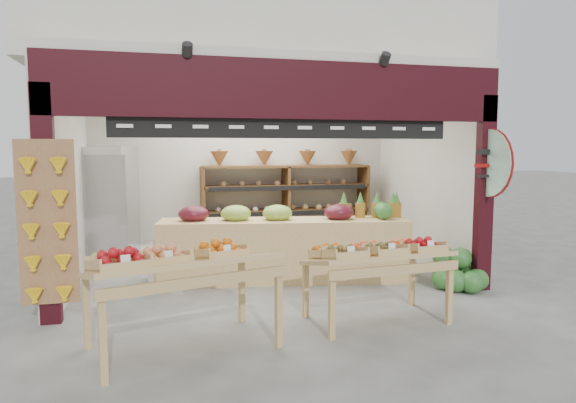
{
  "coord_description": "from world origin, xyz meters",
  "views": [
    {
      "loc": [
        -1.58,
        -7.12,
        1.96
      ],
      "look_at": [
        0.21,
        -0.2,
        1.2
      ],
      "focal_mm": 32.0,
      "sensor_mm": 36.0,
      "label": 1
    }
  ],
  "objects_px": {
    "cardboard_stack": "(181,265)",
    "display_table_right": "(377,254)",
    "mid_counter": "(284,247)",
    "watermelon_pile": "(459,273)",
    "back_shelving": "(286,193)",
    "display_table_left": "(168,263)",
    "refrigerator": "(109,207)"
  },
  "relations": [
    {
      "from": "cardboard_stack",
      "to": "display_table_right",
      "type": "xyz_separation_m",
      "value": [
        2.05,
        -2.42,
        0.55
      ]
    },
    {
      "from": "mid_counter",
      "to": "display_table_right",
      "type": "distance_m",
      "value": 2.08
    },
    {
      "from": "watermelon_pile",
      "to": "back_shelving",
      "type": "bearing_deg",
      "value": 121.38
    },
    {
      "from": "mid_counter",
      "to": "display_table_left",
      "type": "relative_size",
      "value": 1.89
    },
    {
      "from": "mid_counter",
      "to": "back_shelving",
      "type": "bearing_deg",
      "value": 74.63
    },
    {
      "from": "cardboard_stack",
      "to": "mid_counter",
      "type": "xyz_separation_m",
      "value": [
        1.46,
        -0.44,
        0.28
      ]
    },
    {
      "from": "watermelon_pile",
      "to": "display_table_left",
      "type": "bearing_deg",
      "value": -163.35
    },
    {
      "from": "refrigerator",
      "to": "back_shelving",
      "type": "bearing_deg",
      "value": 20.02
    },
    {
      "from": "cardboard_stack",
      "to": "watermelon_pile",
      "type": "distance_m",
      "value": 4.0
    },
    {
      "from": "back_shelving",
      "to": "mid_counter",
      "type": "distance_m",
      "value": 2.01
    },
    {
      "from": "cardboard_stack",
      "to": "display_table_left",
      "type": "relative_size",
      "value": 0.52
    },
    {
      "from": "display_table_left",
      "to": "cardboard_stack",
      "type": "bearing_deg",
      "value": 84.78
    },
    {
      "from": "refrigerator",
      "to": "mid_counter",
      "type": "xyz_separation_m",
      "value": [
        2.56,
        -1.69,
        -0.49
      ]
    },
    {
      "from": "cardboard_stack",
      "to": "display_table_left",
      "type": "xyz_separation_m",
      "value": [
        -0.24,
        -2.66,
        0.63
      ]
    },
    {
      "from": "display_table_right",
      "to": "cardboard_stack",
      "type": "bearing_deg",
      "value": 130.19
    },
    {
      "from": "back_shelving",
      "to": "display_table_right",
      "type": "relative_size",
      "value": 1.93
    },
    {
      "from": "back_shelving",
      "to": "display_table_left",
      "type": "relative_size",
      "value": 1.57
    },
    {
      "from": "display_table_left",
      "to": "refrigerator",
      "type": "bearing_deg",
      "value": 102.31
    },
    {
      "from": "cardboard_stack",
      "to": "display_table_left",
      "type": "distance_m",
      "value": 2.75
    },
    {
      "from": "mid_counter",
      "to": "watermelon_pile",
      "type": "xyz_separation_m",
      "value": [
        2.26,
        -1.04,
        -0.28
      ]
    },
    {
      "from": "mid_counter",
      "to": "cardboard_stack",
      "type": "bearing_deg",
      "value": 163.29
    },
    {
      "from": "refrigerator",
      "to": "watermelon_pile",
      "type": "bearing_deg",
      "value": -12.16
    },
    {
      "from": "display_table_left",
      "to": "display_table_right",
      "type": "bearing_deg",
      "value": 6.04
    },
    {
      "from": "mid_counter",
      "to": "watermelon_pile",
      "type": "height_order",
      "value": "mid_counter"
    },
    {
      "from": "back_shelving",
      "to": "mid_counter",
      "type": "relative_size",
      "value": 0.83
    },
    {
      "from": "cardboard_stack",
      "to": "watermelon_pile",
      "type": "relative_size",
      "value": 1.29
    },
    {
      "from": "mid_counter",
      "to": "display_table_right",
      "type": "bearing_deg",
      "value": -73.65
    },
    {
      "from": "refrigerator",
      "to": "mid_counter",
      "type": "height_order",
      "value": "refrigerator"
    },
    {
      "from": "mid_counter",
      "to": "display_table_left",
      "type": "bearing_deg",
      "value": -127.52
    },
    {
      "from": "back_shelving",
      "to": "cardboard_stack",
      "type": "bearing_deg",
      "value": -144.66
    },
    {
      "from": "refrigerator",
      "to": "watermelon_pile",
      "type": "xyz_separation_m",
      "value": [
        4.82,
        -2.73,
        -0.77
      ]
    },
    {
      "from": "refrigerator",
      "to": "display_table_left",
      "type": "bearing_deg",
      "value": -60.3
    }
  ]
}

